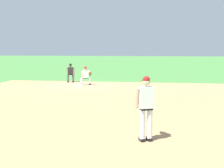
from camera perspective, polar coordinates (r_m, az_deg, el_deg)
name	(u,v)px	position (r m, az deg, el deg)	size (l,w,h in m)	color
ground_plane	(80,86)	(21.97, -5.86, -0.32)	(160.00, 160.00, 0.00)	#47843D
infield_dirt_patch	(99,102)	(15.39, -2.39, -3.25)	(18.00, 18.00, 0.01)	tan
first_base_bag	(80,85)	(21.96, -5.87, -0.20)	(0.38, 0.38, 0.09)	white
baseball	(100,105)	(14.38, -2.12, -3.81)	(0.07, 0.07, 0.07)	white
pitcher	(146,104)	(8.84, 6.29, -3.72)	(0.82, 0.60, 1.86)	black
first_baseman	(86,75)	(22.31, -4.80, 1.69)	(0.85, 0.95, 1.34)	black
umpire	(71,72)	(24.19, -7.59, 2.18)	(0.59, 0.67, 1.46)	black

